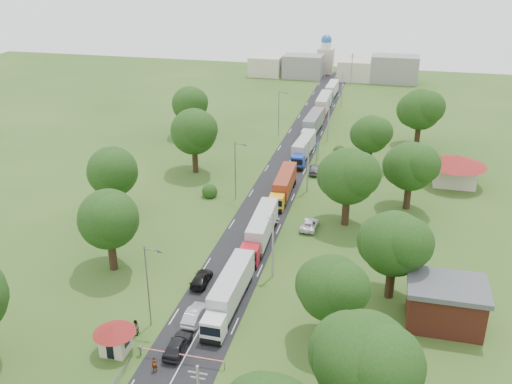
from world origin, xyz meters
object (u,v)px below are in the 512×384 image
(boom_barrier, at_px, (169,353))
(car_lane_mid, at_px, (195,314))
(info_sign, at_px, (317,148))
(car_lane_front, at_px, (178,345))
(guard_booth, at_px, (115,334))
(pedestrian_near, at_px, (155,365))
(truck_0, at_px, (229,291))

(boom_barrier, height_order, car_lane_mid, car_lane_mid)
(info_sign, bearing_deg, car_lane_front, -96.05)
(guard_booth, height_order, car_lane_front, guard_booth)
(info_sign, relative_size, pedestrian_near, 2.53)
(boom_barrier, height_order, truck_0, truck_0)
(car_lane_mid, bearing_deg, pedestrian_near, 84.95)
(boom_barrier, relative_size, car_lane_front, 1.90)
(truck_0, xyz_separation_m, pedestrian_near, (-4.14, -12.32, -1.29))
(boom_barrier, relative_size, car_lane_mid, 1.91)
(info_sign, xyz_separation_m, car_lane_front, (-6.20, -58.50, -2.18))
(info_sign, height_order, car_lane_front, info_sign)
(info_sign, distance_m, truck_0, 49.70)
(truck_0, distance_m, car_lane_front, 9.50)
(car_lane_front, height_order, pedestrian_near, car_lane_front)
(info_sign, height_order, truck_0, info_sign)
(truck_0, xyz_separation_m, car_lane_mid, (-3.04, -3.41, -1.31))
(boom_barrier, height_order, car_lane_front, car_lane_front)
(boom_barrier, bearing_deg, car_lane_front, 76.59)
(car_lane_front, bearing_deg, boom_barrier, 76.83)
(boom_barrier, relative_size, pedestrian_near, 5.70)
(truck_0, xyz_separation_m, car_lane_front, (-3.04, -8.91, -1.28))
(pedestrian_near, bearing_deg, guard_booth, 148.04)
(guard_booth, bearing_deg, pedestrian_near, -20.52)
(info_sign, xyz_separation_m, pedestrian_near, (-7.30, -61.91, -2.19))
(car_lane_front, distance_m, pedestrian_near, 3.58)
(guard_booth, distance_m, info_sign, 61.27)
(boom_barrier, xyz_separation_m, car_lane_mid, (0.36, 7.00, -0.10))
(car_lane_mid, bearing_deg, car_lane_front, 91.99)
(car_lane_front, relative_size, car_lane_mid, 1.01)
(guard_booth, bearing_deg, car_lane_mid, 48.48)
(car_lane_front, distance_m, car_lane_mid, 5.50)
(boom_barrier, height_order, info_sign, info_sign)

